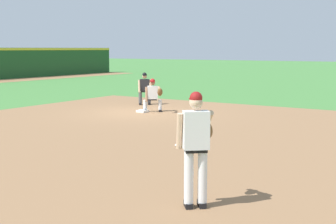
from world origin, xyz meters
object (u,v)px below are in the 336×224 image
object	(u,v)px
first_base_bag	(143,111)
first_baseman	(153,94)
pitcher	(196,142)
umpire	(145,87)
baseball	(176,145)

from	to	relation	value
first_base_bag	first_baseman	bearing A→B (deg)	-47.38
pitcher	first_baseman	distance (m)	11.38
umpire	baseball	bearing A→B (deg)	-139.35
first_baseman	umpire	xyz separation A→B (m)	(1.80, 1.71, 0.06)
baseball	first_base_bag	bearing A→B (deg)	43.31
baseball	first_baseman	size ratio (longest dim) A/B	0.06
umpire	first_baseman	bearing A→B (deg)	-136.56
baseball	umpire	bearing A→B (deg)	40.65
baseball	umpire	world-z (taller)	umpire
first_base_bag	baseball	size ratio (longest dim) A/B	5.14
baseball	pitcher	size ratio (longest dim) A/B	0.04
pitcher	first_base_bag	bearing A→B (deg)	40.18
pitcher	umpire	size ratio (longest dim) A/B	1.27
baseball	pitcher	bearing A→B (deg)	-144.34
baseball	first_baseman	bearing A→B (deg)	39.62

